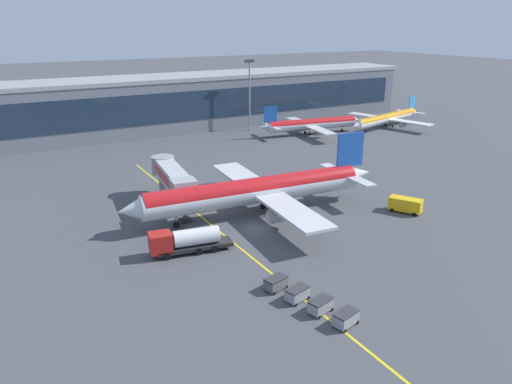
% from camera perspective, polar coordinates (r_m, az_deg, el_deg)
% --- Properties ---
extents(ground_plane, '(700.00, 700.00, 0.00)m').
position_cam_1_polar(ground_plane, '(71.97, 0.35, -4.16)').
color(ground_plane, '#47494F').
extents(apron_lead_in_line, '(0.51, 80.00, 0.01)m').
position_cam_1_polar(apron_lead_in_line, '(71.17, -4.43, -4.49)').
color(apron_lead_in_line, yellow).
rests_on(apron_lead_in_line, ground_plane).
extents(terminal_building, '(219.00, 17.42, 14.78)m').
position_cam_1_polar(terminal_building, '(131.97, -23.33, 8.44)').
color(terminal_building, slate).
rests_on(terminal_building, ground_plane).
extents(main_airliner, '(42.77, 33.99, 11.44)m').
position_cam_1_polar(main_airliner, '(75.53, 0.16, 0.21)').
color(main_airliner, silver).
rests_on(main_airliner, ground_plane).
extents(jet_bridge, '(5.71, 17.77, 6.65)m').
position_cam_1_polar(jet_bridge, '(80.34, -9.79, 1.83)').
color(jet_bridge, '#B2B7BC').
rests_on(jet_bridge, ground_plane).
extents(fuel_tanker, '(11.07, 4.30, 3.25)m').
position_cam_1_polar(fuel_tanker, '(64.29, -8.23, -5.64)').
color(fuel_tanker, '#232326').
rests_on(fuel_tanker, ground_plane).
extents(crew_van, '(4.27, 5.39, 2.30)m').
position_cam_1_polar(crew_van, '(80.80, 16.97, -1.36)').
color(crew_van, yellow).
rests_on(crew_van, ground_plane).
extents(baggage_cart_0, '(2.94, 2.16, 1.48)m').
position_cam_1_polar(baggage_cart_0, '(50.81, 10.42, -14.27)').
color(baggage_cart_0, gray).
rests_on(baggage_cart_0, ground_plane).
extents(baggage_cart_1, '(2.94, 2.16, 1.48)m').
position_cam_1_polar(baggage_cart_1, '(52.39, 7.53, -12.98)').
color(baggage_cart_1, gray).
rests_on(baggage_cart_1, ground_plane).
extents(baggage_cart_2, '(2.94, 2.16, 1.48)m').
position_cam_1_polar(baggage_cart_2, '(54.11, 4.84, -11.73)').
color(baggage_cart_2, gray).
rests_on(baggage_cart_2, ground_plane).
extents(baggage_cart_3, '(2.94, 2.16, 1.48)m').
position_cam_1_polar(baggage_cart_3, '(55.96, 2.35, -10.55)').
color(baggage_cart_3, '#595B60').
rests_on(baggage_cart_3, ground_plane).
extents(commuter_jet_far, '(32.40, 26.16, 7.70)m').
position_cam_1_polar(commuter_jet_far, '(145.55, 15.04, 8.32)').
color(commuter_jet_far, white).
rests_on(commuter_jet_far, ground_plane).
extents(commuter_jet_near, '(30.51, 24.32, 8.11)m').
position_cam_1_polar(commuter_jet_near, '(132.70, 6.54, 7.88)').
color(commuter_jet_near, silver).
rests_on(commuter_jet_near, ground_plane).
extents(apron_light_mast_0, '(2.80, 0.50, 19.12)m').
position_cam_1_polar(apron_light_mast_0, '(135.58, -0.76, 11.96)').
color(apron_light_mast_0, gray).
rests_on(apron_light_mast_0, ground_plane).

